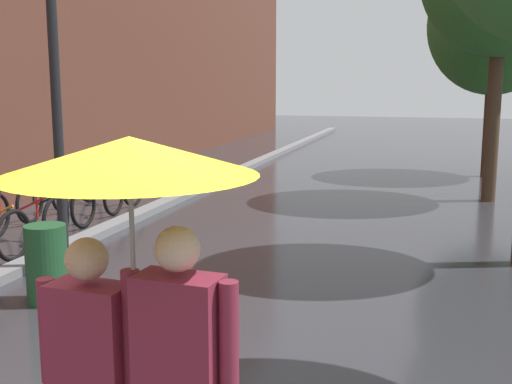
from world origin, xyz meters
The scene contains 9 objects.
kerb_strip centered at (-3.20, 10.00, 0.06)m, with size 0.30×36.00×0.12m, color slate.
street_tree_3 centered at (2.90, 14.16, 3.66)m, with size 3.16×3.16×5.34m.
parked_bicycle_2 centered at (-4.12, 5.42, 0.38)m, with size 1.10×0.74×0.96m.
parked_bicycle_3 centered at (-4.21, 6.38, 0.38)m, with size 1.10×0.73×0.96m.
parked_bicycle_4 centered at (-4.23, 7.39, 0.38)m, with size 1.08×0.70×0.96m.
parked_bicycle_5 centered at (-4.28, 8.34, 0.38)m, with size 1.17×0.85×0.96m.
couple_under_umbrella centered at (0.42, -0.04, 1.44)m, with size 1.19×1.19×2.12m.
street_lamp_post centered at (-2.60, 4.05, 2.56)m, with size 0.24×0.24×4.39m.
litter_bin centered at (-2.22, 3.12, 0.42)m, with size 0.44×0.44×0.85m, color #1E4C28.
Camera 1 is at (1.78, -2.69, 2.37)m, focal length 45.37 mm.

